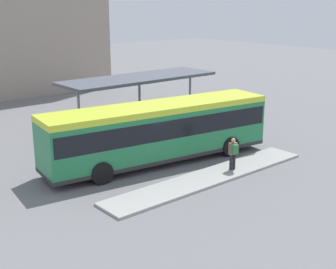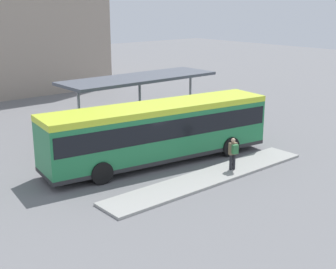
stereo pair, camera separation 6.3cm
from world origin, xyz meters
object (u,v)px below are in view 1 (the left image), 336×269
at_px(bicycle_blue, 236,117).
at_px(potted_planter_far_side, 208,121).
at_px(city_bus, 159,129).
at_px(bicycle_orange, 232,114).
at_px(pedestrian_waiting, 233,152).
at_px(potted_planter_near_shelter, 180,126).
at_px(bicycle_white, 224,113).

height_order(bicycle_blue, potted_planter_far_side, potted_planter_far_side).
height_order(city_bus, bicycle_orange, city_bus).
xyz_separation_m(pedestrian_waiting, potted_planter_far_side, (4.62, 6.34, -0.46)).
bearing_deg(bicycle_blue, potted_planter_near_shelter, -96.62).
xyz_separation_m(pedestrian_waiting, bicycle_white, (7.74, 7.83, -0.65)).
xyz_separation_m(bicycle_blue, bicycle_orange, (0.35, 0.68, 0.02)).
bearing_deg(potted_planter_near_shelter, pedestrian_waiting, -108.67).
bearing_deg(city_bus, bicycle_blue, 26.10).
relative_size(city_bus, potted_planter_near_shelter, 8.60).
relative_size(pedestrian_waiting, bicycle_orange, 0.93).
relative_size(bicycle_blue, potted_planter_near_shelter, 1.13).
xyz_separation_m(bicycle_blue, potted_planter_far_side, (-2.87, -0.13, 0.22)).
height_order(city_bus, bicycle_blue, city_bus).
height_order(bicycle_white, potted_planter_far_side, potted_planter_far_side).
distance_m(city_bus, pedestrian_waiting, 3.96).
bearing_deg(bicycle_orange, bicycle_white, -177.13).
relative_size(bicycle_white, potted_planter_near_shelter, 1.22).
relative_size(bicycle_blue, bicycle_white, 0.92).
distance_m(bicycle_blue, bicycle_white, 1.38).
height_order(pedestrian_waiting, potted_planter_near_shelter, pedestrian_waiting).
relative_size(city_bus, pedestrian_waiting, 7.77).
bearing_deg(bicycle_blue, bicycle_white, 159.79).
relative_size(city_bus, bicycle_orange, 7.24).
xyz_separation_m(bicycle_blue, bicycle_white, (0.25, 1.36, 0.03)).
bearing_deg(city_bus, bicycle_orange, 29.09).
xyz_separation_m(city_bus, potted_planter_far_side, (6.42, 2.89, -1.22)).
bearing_deg(bicycle_orange, potted_planter_near_shelter, -86.18).
bearing_deg(bicycle_blue, pedestrian_waiting, -59.16).
bearing_deg(potted_planter_far_side, city_bus, -155.75).
bearing_deg(city_bus, potted_planter_far_side, 32.32).
distance_m(city_bus, bicycle_white, 10.59).
bearing_deg(bicycle_blue, bicycle_orange, 142.68).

